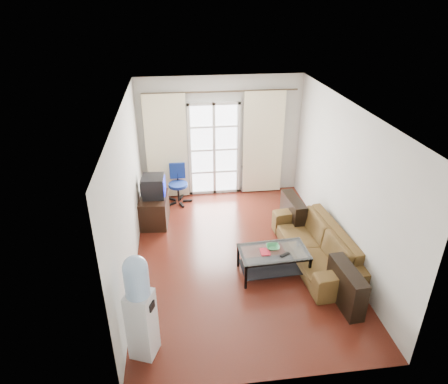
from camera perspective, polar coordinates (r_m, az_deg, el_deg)
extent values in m
plane|color=#541F13|center=(7.28, 2.00, -9.06)|extent=(5.20, 5.20, 0.00)
plane|color=white|center=(6.10, 2.41, 11.92)|extent=(5.20, 5.20, 0.00)
cube|color=silver|center=(8.96, -0.52, 7.86)|extent=(3.60, 0.02, 2.70)
cube|color=silver|center=(4.46, 7.76, -14.45)|extent=(3.60, 0.02, 2.70)
cube|color=silver|center=(6.55, -13.53, -0.41)|extent=(0.02, 5.20, 2.70)
cube|color=silver|center=(7.08, 16.72, 1.30)|extent=(0.02, 5.20, 2.70)
cube|color=white|center=(9.00, -1.43, 6.08)|extent=(1.01, 0.02, 2.04)
cube|color=white|center=(8.98, -1.42, 6.04)|extent=(1.16, 0.06, 2.15)
cylinder|color=#4C3F2D|center=(8.58, -0.46, 14.16)|extent=(3.30, 0.04, 0.04)
cube|color=#FFF7CD|center=(8.84, -8.21, 6.29)|extent=(0.90, 0.07, 2.35)
cube|color=#FFF7CD|center=(9.05, 5.60, 6.93)|extent=(0.90, 0.07, 2.35)
cube|color=gray|center=(9.37, 4.45, 1.94)|extent=(0.64, 0.12, 0.64)
imported|color=brown|center=(7.17, 12.96, -7.30)|extent=(2.37, 1.22, 0.65)
cube|color=silver|center=(6.66, 7.11, -8.41)|extent=(1.15, 0.69, 0.01)
cube|color=black|center=(6.84, 6.96, -10.53)|extent=(1.09, 0.63, 0.01)
cube|color=black|center=(6.45, 3.12, -12.04)|extent=(0.04, 0.04, 0.45)
cube|color=black|center=(6.73, 12.11, -10.80)|extent=(0.04, 0.04, 0.45)
cube|color=black|center=(6.90, 2.04, -9.06)|extent=(0.04, 0.04, 0.45)
cube|color=black|center=(7.17, 10.45, -8.04)|extent=(0.04, 0.04, 0.45)
imported|color=#359457|center=(6.70, 6.99, -7.84)|extent=(0.25, 0.25, 0.05)
imported|color=maroon|center=(6.59, 5.21, -8.56)|extent=(0.16, 0.22, 0.02)
cube|color=black|center=(6.59, 8.72, -8.83)|extent=(0.18, 0.13, 0.02)
cube|color=black|center=(8.21, -9.90, -2.54)|extent=(0.60, 0.84, 0.59)
cube|color=black|center=(8.03, -10.03, 0.80)|extent=(0.45, 0.48, 0.42)
cube|color=#0C19E5|center=(8.01, -8.49, 0.85)|extent=(0.03, 0.37, 0.31)
cube|color=black|center=(8.05, -11.33, 0.75)|extent=(0.14, 0.32, 0.28)
cylinder|color=black|center=(8.95, -6.52, -0.21)|extent=(0.05, 0.05, 0.44)
cylinder|color=navy|center=(8.86, -6.59, 1.01)|extent=(0.42, 0.42, 0.07)
cube|color=navy|center=(8.92, -6.69, 3.05)|extent=(0.35, 0.05, 0.37)
cube|color=silver|center=(5.43, -11.63, -18.01)|extent=(0.40, 0.40, 0.99)
cylinder|color=#98BEEC|center=(4.97, -12.37, -12.34)|extent=(0.30, 0.30, 0.39)
sphere|color=#98BEEC|center=(4.85, -12.61, -10.53)|extent=(0.30, 0.30, 0.30)
cube|color=black|center=(5.14, -10.35, -15.74)|extent=(0.08, 0.13, 0.10)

